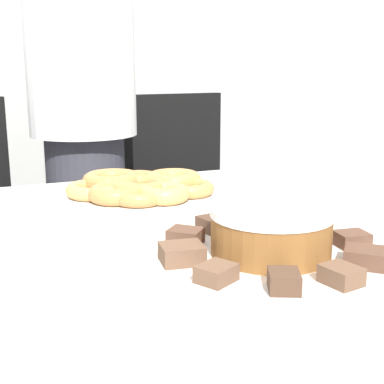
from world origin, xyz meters
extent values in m
cube|color=silver|center=(0.00, 0.00, 0.71)|extent=(1.80, 0.98, 0.03)
cylinder|color=silver|center=(0.84, 0.43, 0.35)|extent=(0.06, 0.06, 0.70)
cylinder|color=#383842|center=(0.01, 0.90, 0.40)|extent=(0.25, 0.25, 0.79)
cylinder|color=white|center=(0.01, 0.90, 1.11)|extent=(0.34, 0.34, 0.63)
cylinder|color=black|center=(0.39, 0.83, 0.01)|extent=(0.44, 0.44, 0.01)
cylinder|color=#262626|center=(0.39, 0.83, 0.23)|extent=(0.06, 0.06, 0.44)
cube|color=black|center=(0.39, 0.83, 0.47)|extent=(0.48, 0.48, 0.04)
cube|color=black|center=(0.37, 1.04, 0.70)|extent=(0.40, 0.07, 0.42)
cylinder|color=white|center=(0.05, -0.18, 0.73)|extent=(0.36, 0.36, 0.01)
cylinder|color=white|center=(-0.01, 0.24, 0.73)|extent=(0.35, 0.35, 0.01)
cylinder|color=brown|center=(0.05, -0.18, 0.77)|extent=(0.17, 0.17, 0.06)
cylinder|color=white|center=(0.05, -0.18, 0.80)|extent=(0.18, 0.18, 0.01)
cube|color=brown|center=(0.08, -0.32, 0.75)|extent=(0.05, 0.05, 0.02)
cube|color=brown|center=(0.15, -0.28, 0.75)|extent=(0.08, 0.08, 0.02)
cube|color=brown|center=(0.18, -0.20, 0.75)|extent=(0.05, 0.05, 0.02)
cube|color=brown|center=(0.17, -0.12, 0.75)|extent=(0.06, 0.06, 0.03)
cube|color=brown|center=(0.11, -0.07, 0.75)|extent=(0.06, 0.06, 0.02)
cube|color=#513828|center=(0.03, -0.05, 0.75)|extent=(0.06, 0.07, 0.02)
cube|color=brown|center=(-0.04, -0.09, 0.75)|extent=(0.06, 0.06, 0.02)
cube|color=brown|center=(-0.08, -0.17, 0.75)|extent=(0.06, 0.06, 0.03)
cube|color=brown|center=(-0.06, -0.25, 0.75)|extent=(0.06, 0.06, 0.02)
cube|color=#513828|center=(0.00, -0.30, 0.75)|extent=(0.05, 0.06, 0.02)
torus|color=#C68447|center=(-0.01, 0.24, 0.76)|extent=(0.13, 0.13, 0.04)
torus|color=#D18E4C|center=(0.09, 0.21, 0.75)|extent=(0.11, 0.11, 0.03)
torus|color=#D18E4C|center=(0.08, 0.28, 0.76)|extent=(0.13, 0.13, 0.04)
torus|color=#C68447|center=(0.01, 0.33, 0.75)|extent=(0.10, 0.10, 0.03)
torus|color=#C68447|center=(-0.05, 0.32, 0.76)|extent=(0.13, 0.13, 0.04)
torus|color=tan|center=(-0.10, 0.27, 0.75)|extent=(0.12, 0.12, 0.03)
torus|color=#C68447|center=(-0.07, 0.21, 0.76)|extent=(0.12, 0.12, 0.03)
torus|color=#C68447|center=(-0.03, 0.18, 0.75)|extent=(0.11, 0.11, 0.03)
torus|color=tan|center=(0.02, 0.17, 0.76)|extent=(0.10, 0.10, 0.03)
camera|label=1|loc=(-0.34, -0.82, 1.00)|focal=50.00mm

